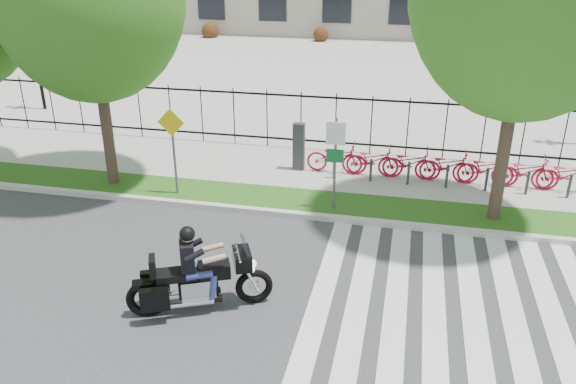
# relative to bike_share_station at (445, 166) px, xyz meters

# --- Properties ---
(ground) EXTENTS (120.00, 120.00, 0.00)m
(ground) POSITION_rel_bike_share_station_xyz_m (-4.77, -7.20, -0.64)
(ground) COLOR #373739
(ground) RESTS_ON ground
(curb) EXTENTS (60.00, 0.20, 0.15)m
(curb) POSITION_rel_bike_share_station_xyz_m (-4.77, -3.10, -0.57)
(curb) COLOR beige
(curb) RESTS_ON ground
(grass_verge) EXTENTS (60.00, 1.50, 0.15)m
(grass_verge) POSITION_rel_bike_share_station_xyz_m (-4.77, -2.25, -0.57)
(grass_verge) COLOR #225314
(grass_verge) RESTS_ON ground
(sidewalk) EXTENTS (60.00, 3.50, 0.15)m
(sidewalk) POSITION_rel_bike_share_station_xyz_m (-4.77, 0.25, -0.57)
(sidewalk) COLOR #99978F
(sidewalk) RESTS_ON ground
(plaza) EXTENTS (80.00, 34.00, 0.10)m
(plaza) POSITION_rel_bike_share_station_xyz_m (-4.77, 17.80, -0.59)
(plaza) COLOR #99978F
(plaza) RESTS_ON ground
(crosswalk_stripes) EXTENTS (5.70, 8.00, 0.01)m
(crosswalk_stripes) POSITION_rel_bike_share_station_xyz_m (0.05, -7.20, -0.64)
(crosswalk_stripes) COLOR silver
(crosswalk_stripes) RESTS_ON ground
(iron_fence) EXTENTS (30.00, 0.06, 2.00)m
(iron_fence) POSITION_rel_bike_share_station_xyz_m (-4.77, 2.00, 0.51)
(iron_fence) COLOR black
(iron_fence) RESTS_ON sidewalk
(lamp_post_left) EXTENTS (1.06, 0.70, 4.25)m
(lamp_post_left) POSITION_rel_bike_share_station_xyz_m (-16.77, 4.80, 2.56)
(lamp_post_left) COLOR black
(lamp_post_left) RESTS_ON ground
(bike_share_station) EXTENTS (8.91, 0.86, 1.50)m
(bike_share_station) POSITION_rel_bike_share_station_xyz_m (0.00, 0.00, 0.00)
(bike_share_station) COLOR #2D2D33
(bike_share_station) RESTS_ON sidewalk
(sign_pole_regulatory) EXTENTS (0.50, 0.09, 2.50)m
(sign_pole_regulatory) POSITION_rel_bike_share_station_xyz_m (-2.93, -2.62, 1.10)
(sign_pole_regulatory) COLOR #59595B
(sign_pole_regulatory) RESTS_ON grass_verge
(sign_pole_warning) EXTENTS (0.78, 0.09, 2.49)m
(sign_pole_warning) POSITION_rel_bike_share_station_xyz_m (-7.43, -2.62, 1.10)
(sign_pole_warning) COLOR #59595B
(sign_pole_warning) RESTS_ON grass_verge
(motorcycle_rider) EXTENTS (2.67, 1.54, 2.21)m
(motorcycle_rider) POSITION_rel_bike_share_station_xyz_m (-4.84, -7.53, 0.09)
(motorcycle_rider) COLOR black
(motorcycle_rider) RESTS_ON ground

